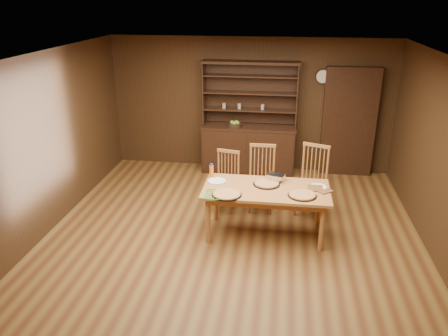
# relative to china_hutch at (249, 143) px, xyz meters

# --- Properties ---
(floor) EXTENTS (6.00, 6.00, 0.00)m
(floor) POSITION_rel_china_hutch_xyz_m (0.00, -2.75, -0.60)
(floor) COLOR brown
(floor) RESTS_ON ground
(room_shell) EXTENTS (6.00, 6.00, 6.00)m
(room_shell) POSITION_rel_china_hutch_xyz_m (0.00, -2.75, 0.98)
(room_shell) COLOR white
(room_shell) RESTS_ON floor
(china_hutch) EXTENTS (1.84, 0.52, 2.17)m
(china_hutch) POSITION_rel_china_hutch_xyz_m (0.00, 0.00, 0.00)
(china_hutch) COLOR #331911
(china_hutch) RESTS_ON floor
(doorway) EXTENTS (1.00, 0.18, 2.10)m
(doorway) POSITION_rel_china_hutch_xyz_m (1.90, 0.15, 0.45)
(doorway) COLOR #331911
(doorway) RESTS_ON floor
(wall_clock) EXTENTS (0.30, 0.05, 0.30)m
(wall_clock) POSITION_rel_china_hutch_xyz_m (1.35, 0.20, 1.30)
(wall_clock) COLOR #331911
(wall_clock) RESTS_ON room_shell
(dining_table) EXTENTS (1.80, 0.90, 0.75)m
(dining_table) POSITION_rel_china_hutch_xyz_m (0.47, -2.47, 0.07)
(dining_table) COLOR #AA653B
(dining_table) RESTS_ON floor
(chair_left) EXTENTS (0.48, 0.46, 0.99)m
(chair_left) POSITION_rel_china_hutch_xyz_m (-0.21, -1.67, -0.07)
(chair_left) COLOR #B0703C
(chair_left) RESTS_ON floor
(chair_center) EXTENTS (0.45, 0.43, 1.09)m
(chair_center) POSITION_rel_china_hutch_xyz_m (0.35, -1.59, -0.02)
(chair_center) COLOR #B0703C
(chair_center) RESTS_ON floor
(chair_right) EXTENTS (0.59, 0.58, 1.13)m
(chair_right) POSITION_rel_china_hutch_xyz_m (1.17, -1.61, 0.01)
(chair_right) COLOR #B0703C
(chair_right) RESTS_ON floor
(pizza_left) EXTENTS (0.42, 0.42, 0.04)m
(pizza_left) POSITION_rel_china_hutch_xyz_m (-0.06, -2.77, 0.17)
(pizza_left) COLOR black
(pizza_left) RESTS_ON dining_table
(pizza_right) EXTENTS (0.40, 0.40, 0.04)m
(pizza_right) POSITION_rel_china_hutch_xyz_m (0.97, -2.65, 0.17)
(pizza_right) COLOR black
(pizza_right) RESTS_ON dining_table
(pizza_center) EXTENTS (0.40, 0.40, 0.04)m
(pizza_center) POSITION_rel_china_hutch_xyz_m (0.47, -2.34, 0.17)
(pizza_center) COLOR black
(pizza_center) RESTS_ON dining_table
(cooling_rack) EXTENTS (0.34, 0.34, 0.01)m
(cooling_rack) POSITION_rel_china_hutch_xyz_m (-0.19, -2.79, 0.16)
(cooling_rack) COLOR green
(cooling_rack) RESTS_ON dining_table
(plate_left) EXTENTS (0.28, 0.28, 0.02)m
(plate_left) POSITION_rel_china_hutch_xyz_m (-0.27, -2.33, 0.16)
(plate_left) COLOR white
(plate_left) RESTS_ON dining_table
(plate_right) EXTENTS (0.25, 0.25, 0.02)m
(plate_right) POSITION_rel_china_hutch_xyz_m (1.21, -2.33, 0.16)
(plate_right) COLOR white
(plate_right) RESTS_ON dining_table
(foil_dish) EXTENTS (0.30, 0.25, 0.10)m
(foil_dish) POSITION_rel_china_hutch_xyz_m (0.59, -2.17, 0.21)
(foil_dish) COLOR silver
(foil_dish) RESTS_ON dining_table
(juice_bottle) EXTENTS (0.06, 0.06, 0.21)m
(juice_bottle) POSITION_rel_china_hutch_xyz_m (-0.38, -2.16, 0.25)
(juice_bottle) COLOR orange
(juice_bottle) RESTS_ON dining_table
(pot_holder_a) EXTENTS (0.28, 0.28, 0.01)m
(pot_holder_a) POSITION_rel_china_hutch_xyz_m (1.28, -2.44, 0.16)
(pot_holder_a) COLOR #B3141F
(pot_holder_a) RESTS_ON dining_table
(pot_holder_b) EXTENTS (0.22, 0.22, 0.02)m
(pot_holder_b) POSITION_rel_china_hutch_xyz_m (1.17, -2.39, 0.16)
(pot_holder_b) COLOR #B3141F
(pot_holder_b) RESTS_ON dining_table
(fruit_bowl) EXTENTS (0.29, 0.29, 0.12)m
(fruit_bowl) POSITION_rel_china_hutch_xyz_m (-0.27, -0.07, 0.39)
(fruit_bowl) COLOR black
(fruit_bowl) RESTS_ON china_hutch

